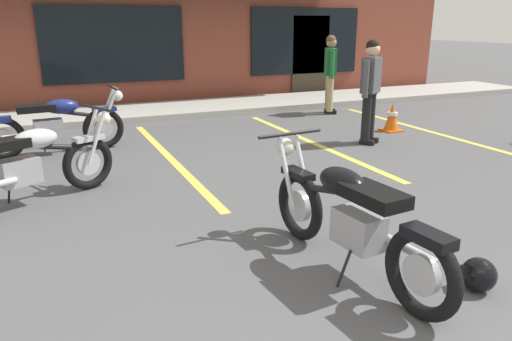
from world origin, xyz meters
name	(u,v)px	position (x,y,z in m)	size (l,w,h in m)	color
ground_plane	(262,249)	(0.00, 3.34, 0.00)	(80.00, 80.00, 0.00)	#515154
sidewalk_kerb	(128,113)	(0.00, 10.24, 0.07)	(22.00, 1.80, 0.14)	#A8A59E
brick_storefront_building	(97,27)	(0.00, 14.46, 1.79)	(18.63, 6.99, 3.58)	brown
painted_stall_lines	(170,158)	(0.00, 6.64, 0.00)	(9.80, 4.80, 0.01)	#DBCC4C
motorcycle_foreground_classic	(350,217)	(0.49, 2.73, 0.46)	(0.66, 2.11, 0.98)	black
motorcycle_red_sportbike	(28,164)	(-1.85, 5.38, 0.46)	(1.97, 1.16, 0.98)	black
motorcycle_black_cruiser	(56,124)	(-1.49, 7.56, 0.46)	(2.11, 0.66, 0.98)	black
person_in_black_shirt	(371,86)	(3.24, 6.21, 0.95)	(0.55, 0.43, 1.68)	black
person_in_shorts_foreground	(330,70)	(4.13, 8.82, 0.95)	(0.39, 0.59, 1.68)	black
helmet_on_pavement	(478,274)	(1.20, 2.07, 0.13)	(0.26, 0.26, 0.26)	black
traffic_cone	(392,117)	(4.22, 6.80, 0.26)	(0.34, 0.34, 0.53)	orange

